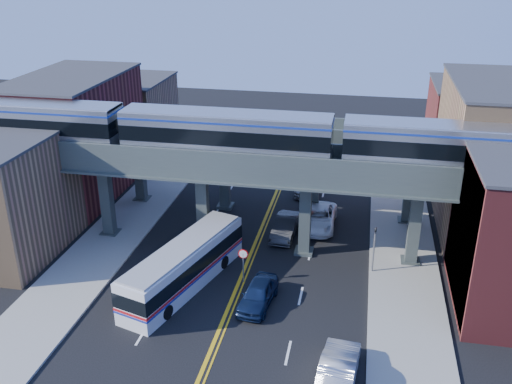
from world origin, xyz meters
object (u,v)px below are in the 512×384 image
Objects in this scene: transit_bus at (184,266)px; car_lane_d at (309,184)px; car_lane_c at (319,218)px; car_lane_a at (258,294)px; stop_sign at (243,260)px; traffic_signal at (374,245)px; car_parked_curb at (338,371)px; transit_train at (226,133)px; car_lane_b at (286,227)px.

transit_bus reaches higher than car_lane_d.
transit_bus is 13.80m from car_lane_c.
car_lane_c is at bearing 82.95° from car_lane_a.
stop_sign is at bearing -94.96° from car_lane_d.
car_lane_a is at bearing -143.16° from traffic_signal.
stop_sign is 10.73m from car_lane_c.
transit_train is at bearing -51.56° from car_parked_curb.
car_lane_a is 19.50m from car_lane_d.
stop_sign is at bearing -47.17° from car_parked_curb.
stop_sign is at bearing -65.31° from transit_train.
car_parked_curb is at bearing -56.06° from transit_train.
transit_bus reaches higher than car_lane_b.
traffic_signal is at bearing -10.13° from transit_train.
traffic_signal is 8.23m from car_lane_c.
transit_bus reaches higher than car_lane_c.
car_lane_a is 8.64m from car_parked_curb.
transit_train is 9.66× the size of car_lane_b.
car_lane_a is at bearing -44.81° from car_parked_curb.
car_parked_curb is (2.75, -18.80, 0.10)m from car_lane_c.
traffic_signal reaches higher than car_lane_c.
car_parked_curb is (-1.73, -12.07, -1.40)m from traffic_signal.
stop_sign reaches higher than car_parked_curb.
transit_bus is at bearing -126.41° from car_lane_c.
traffic_signal is 0.70× the size of car_lane_c.
transit_bus is 19.39m from car_lane_d.
car_parked_curb is at bearing -76.09° from car_lane_d.
car_lane_b is 9.49m from car_lane_d.
stop_sign is 0.22× the size of transit_bus.
traffic_signal reaches higher than transit_bus.
car_lane_a is 10.02m from car_lane_b.
stop_sign is at bearing -113.67° from car_lane_c.
traffic_signal is (8.90, 3.00, 0.54)m from stop_sign.
transit_bus reaches higher than car_lane_a.
car_lane_d is (6.66, 18.20, -0.80)m from transit_bus.
transit_bus reaches higher than car_parked_curb.
car_lane_a is (3.84, -7.52, -8.49)m from transit_train.
stop_sign is 0.50× the size of car_lane_d.
traffic_signal is at bearing -29.01° from car_lane_b.
stop_sign reaches higher than car_lane_a.
stop_sign is 11.59m from car_parked_curb.
stop_sign is 0.56× the size of car_lane_a.
car_lane_a is at bearing -102.50° from car_lane_c.
car_lane_d is at bearing 88.57° from car_lane_b.
transit_train is 18.18× the size of stop_sign.
car_lane_d is 26.39m from car_parked_curb.
car_lane_b is (5.80, 8.74, -0.74)m from transit_bus.
transit_bus is 2.19× the size of car_parked_curb.
stop_sign is 9.41m from traffic_signal.
car_lane_d is (0.85, 9.45, -0.06)m from car_lane_b.
car_lane_b is 17.38m from car_parked_curb.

